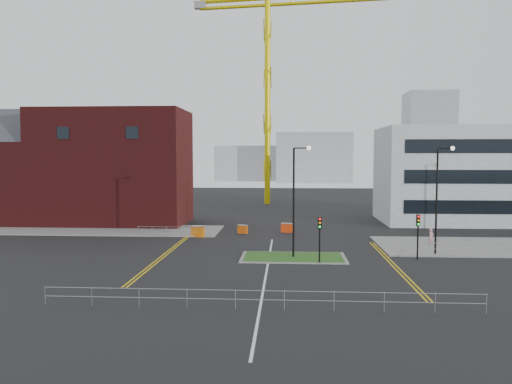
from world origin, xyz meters
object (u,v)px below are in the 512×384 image
tower_crane (300,46)px  traffic_light_island (320,231)px  pedestrian (431,237)px  streetlamp_island (296,192)px

tower_crane → traffic_light_island: bearing=-89.6°
pedestrian → streetlamp_island: bearing=163.0°
streetlamp_island → traffic_light_island: size_ratio=2.52×
streetlamp_island → pedestrian: 15.02m
tower_crane → streetlamp_island: bearing=-91.8°
tower_crane → pedestrian: (11.28, -39.76, -26.36)m
streetlamp_island → pedestrian: streetlamp_island is taller
traffic_light_island → pedestrian: (10.94, 8.57, -1.74)m
traffic_light_island → pedestrian: traffic_light_island is taller
tower_crane → traffic_light_island: (0.35, -48.33, -24.62)m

